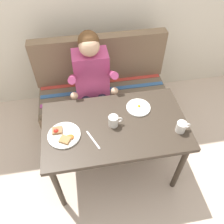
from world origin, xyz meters
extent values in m
plane|color=beige|center=(0.00, 0.00, 0.00)|extent=(8.00, 8.00, 0.00)
cube|color=#352B22|center=(0.00, 0.00, 0.71)|extent=(1.20, 0.70, 0.04)
cylinder|color=#352B22|center=(-0.54, -0.29, 0.34)|extent=(0.05, 0.05, 0.69)
cylinder|color=#352B22|center=(0.54, -0.29, 0.34)|extent=(0.05, 0.05, 0.69)
cylinder|color=#352B22|center=(-0.54, 0.29, 0.34)|extent=(0.05, 0.05, 0.69)
cylinder|color=#352B22|center=(0.54, 0.29, 0.34)|extent=(0.05, 0.05, 0.69)
cube|color=brown|center=(0.00, 0.72, 0.20)|extent=(1.44, 0.56, 0.40)
cube|color=brown|center=(0.00, 0.72, 0.43)|extent=(1.40, 0.52, 0.06)
cube|color=brown|center=(0.00, 0.94, 0.73)|extent=(1.44, 0.12, 0.54)
cube|color=#93387A|center=(0.00, 0.58, 0.46)|extent=(1.38, 0.05, 0.01)
cube|color=#336099|center=(0.00, 0.72, 0.46)|extent=(1.38, 0.05, 0.01)
cube|color=#C63D33|center=(0.00, 0.86, 0.46)|extent=(1.38, 0.05, 0.01)
cube|color=#B23F74|center=(-0.12, 0.66, 0.76)|extent=(0.34, 0.22, 0.48)
sphere|color=#DBAD89|center=(-0.12, 0.64, 1.09)|extent=(0.19, 0.19, 0.19)
sphere|color=brown|center=(-0.12, 0.67, 1.12)|extent=(0.19, 0.19, 0.19)
cylinder|color=#B23F74|center=(-0.31, 0.52, 0.83)|extent=(0.07, 0.29, 0.23)
cylinder|color=#B23F74|center=(0.07, 0.52, 0.83)|extent=(0.07, 0.29, 0.23)
sphere|color=#DBAD89|center=(-0.31, 0.40, 0.73)|extent=(0.07, 0.07, 0.07)
sphere|color=#DBAD89|center=(0.07, 0.40, 0.73)|extent=(0.07, 0.07, 0.07)
cylinder|color=#232333|center=(-0.21, 0.49, 0.52)|extent=(0.09, 0.34, 0.09)
cylinder|color=#232333|center=(-0.21, 0.32, 0.26)|extent=(0.08, 0.08, 0.52)
cube|color=black|center=(-0.21, 0.26, 0.03)|extent=(0.09, 0.20, 0.05)
cylinder|color=#232333|center=(-0.04, 0.49, 0.52)|extent=(0.09, 0.34, 0.09)
cylinder|color=#232333|center=(-0.04, 0.32, 0.26)|extent=(0.08, 0.08, 0.52)
cube|color=black|center=(-0.04, 0.26, 0.03)|extent=(0.09, 0.20, 0.05)
cylinder|color=white|center=(-0.42, -0.04, 0.74)|extent=(0.26, 0.26, 0.02)
cube|color=#8F6440|center=(-0.47, 0.00, 0.76)|extent=(0.08, 0.07, 0.02)
cube|color=#9D7141|center=(-0.41, -0.10, 0.76)|extent=(0.10, 0.10, 0.02)
sphere|color=red|center=(-0.48, -0.01, 0.76)|extent=(0.04, 0.04, 0.04)
ellipsoid|color=#CC6623|center=(-0.37, -0.08, 0.76)|extent=(0.06, 0.05, 0.02)
cylinder|color=white|center=(0.23, 0.15, 0.74)|extent=(0.21, 0.21, 0.01)
ellipsoid|color=white|center=(0.23, 0.15, 0.75)|extent=(0.09, 0.08, 0.01)
sphere|color=yellow|center=(0.24, 0.15, 0.76)|extent=(0.03, 0.03, 0.03)
cylinder|color=white|center=(-0.02, 0.00, 0.78)|extent=(0.08, 0.08, 0.10)
cylinder|color=brown|center=(-0.02, 0.00, 0.82)|extent=(0.07, 0.07, 0.01)
torus|color=white|center=(0.04, 0.00, 0.78)|extent=(0.05, 0.01, 0.05)
cylinder|color=white|center=(0.51, -0.15, 0.78)|extent=(0.08, 0.08, 0.09)
cylinder|color=brown|center=(0.51, -0.15, 0.82)|extent=(0.07, 0.07, 0.01)
torus|color=white|center=(0.56, -0.15, 0.78)|extent=(0.05, 0.01, 0.05)
cube|color=silver|center=(-0.20, -0.12, 0.73)|extent=(0.09, 0.19, 0.00)
camera|label=1|loc=(-0.23, -1.18, 2.23)|focal=37.13mm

